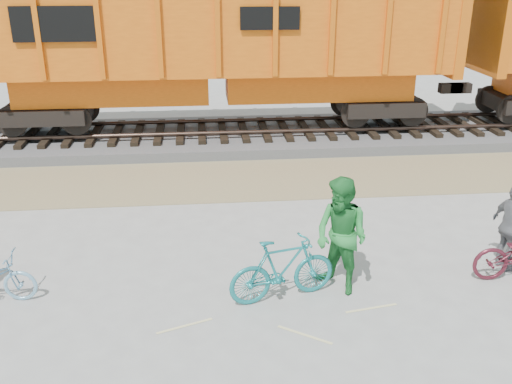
% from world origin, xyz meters
% --- Properties ---
extents(ground, '(120.00, 120.00, 0.00)m').
position_xyz_m(ground, '(0.00, 0.00, 0.00)').
color(ground, '#9E9E99').
rests_on(ground, ground).
extents(gravel_strip, '(120.00, 3.00, 0.02)m').
position_xyz_m(gravel_strip, '(0.00, 5.50, 0.01)').
color(gravel_strip, '#97875D').
rests_on(gravel_strip, ground).
extents(ballast_bed, '(120.00, 4.00, 0.30)m').
position_xyz_m(ballast_bed, '(0.00, 9.00, 0.15)').
color(ballast_bed, slate).
rests_on(ballast_bed, ground).
extents(track, '(120.00, 2.60, 0.24)m').
position_xyz_m(track, '(0.00, 9.00, 0.47)').
color(track, black).
rests_on(track, ballast_bed).
extents(hopper_car_center, '(14.00, 3.13, 4.65)m').
position_xyz_m(hopper_car_center, '(-0.13, 9.00, 3.01)').
color(hopper_car_center, black).
rests_on(hopper_car_center, track).
extents(bicycle_teal, '(1.91, 0.96, 1.10)m').
position_xyz_m(bicycle_teal, '(0.60, -0.15, 0.55)').
color(bicycle_teal, '#1A7A7D').
rests_on(bicycle_teal, ground).
extents(person_man, '(1.20, 1.24, 2.01)m').
position_xyz_m(person_man, '(1.60, 0.05, 1.00)').
color(person_man, '#237C33').
rests_on(person_man, ground).
extents(person_woman, '(0.55, 1.02, 1.65)m').
position_xyz_m(person_woman, '(4.81, 0.47, 0.82)').
color(person_woman, slate).
rests_on(person_woman, ground).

